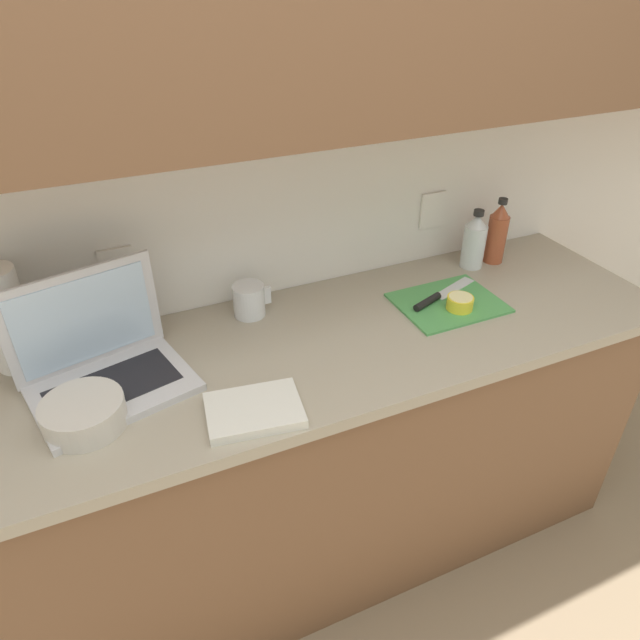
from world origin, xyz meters
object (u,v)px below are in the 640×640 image
object	(u,v)px
lemon_half_cut	(460,303)
paper_towel_roll	(6,319)
laptop	(102,361)
cutting_board	(448,303)
bottle_oil_tall	(497,233)
bowl_white	(84,414)
measuring_cup	(249,300)
knife	(435,298)
bottle_green_soda	(474,241)

from	to	relation	value
lemon_half_cut	paper_towel_roll	world-z (taller)	paper_towel_roll
laptop	paper_towel_roll	xyz separation A→B (m)	(-0.19, 0.17, 0.07)
cutting_board	lemon_half_cut	distance (m)	0.05
bottle_oil_tall	bowl_white	bearing A→B (deg)	-168.31
paper_towel_roll	cutting_board	bearing A→B (deg)	-9.91
bowl_white	paper_towel_roll	bearing A→B (deg)	113.25
cutting_board	laptop	bearing A→B (deg)	177.73
laptop	paper_towel_roll	bearing A→B (deg)	125.58
lemon_half_cut	measuring_cup	size ratio (longest dim) A/B	0.70
laptop	lemon_half_cut	world-z (taller)	laptop
knife	lemon_half_cut	xyz separation A→B (m)	(0.04, -0.07, 0.01)
knife	bottle_green_soda	bearing A→B (deg)	11.58
knife	bottle_oil_tall	distance (m)	0.38
laptop	measuring_cup	xyz separation A→B (m)	(0.43, 0.15, -0.02)
lemon_half_cut	paper_towel_roll	size ratio (longest dim) A/B	0.29
bottle_green_soda	bowl_white	bearing A→B (deg)	-167.49
bottle_green_soda	bowl_white	size ratio (longest dim) A/B	1.10
knife	bowl_white	xyz separation A→B (m)	(-1.02, -0.13, 0.02)
laptop	knife	bearing A→B (deg)	-14.51
knife	paper_towel_roll	distance (m)	1.18
bowl_white	paper_towel_roll	distance (m)	0.36
cutting_board	measuring_cup	world-z (taller)	measuring_cup
measuring_cup	paper_towel_roll	bearing A→B (deg)	178.41
lemon_half_cut	bowl_white	distance (m)	1.07
knife	paper_towel_roll	size ratio (longest dim) A/B	1.00
cutting_board	bowl_white	xyz separation A→B (m)	(-1.06, -0.10, 0.03)
laptop	bottle_green_soda	bearing A→B (deg)	-7.04
bottle_oil_tall	knife	bearing A→B (deg)	-155.69
bottle_oil_tall	cutting_board	bearing A→B (deg)	-149.94
cutting_board	knife	xyz separation A→B (m)	(-0.04, 0.02, 0.01)
bottle_oil_tall	bowl_white	world-z (taller)	bottle_oil_tall
bottle_green_soda	knife	bearing A→B (deg)	-148.29
laptop	paper_towel_roll	world-z (taller)	laptop
laptop	bowl_white	world-z (taller)	laptop
measuring_cup	bowl_white	distance (m)	0.57
laptop	measuring_cup	size ratio (longest dim) A/B	3.74
cutting_board	paper_towel_roll	bearing A→B (deg)	170.09
laptop	lemon_half_cut	xyz separation A→B (m)	(1.00, -0.09, -0.04)
measuring_cup	cutting_board	bearing A→B (deg)	-18.53
knife	bowl_white	size ratio (longest dim) A/B	1.49
bowl_white	paper_towel_roll	world-z (taller)	paper_towel_roll
knife	bottle_green_soda	size ratio (longest dim) A/B	1.36
knife	paper_towel_roll	bearing A→B (deg)	150.77
bottle_green_soda	measuring_cup	bearing A→B (deg)	179.01
paper_towel_roll	bottle_oil_tall	bearing A→B (deg)	-1.18
laptop	cutting_board	distance (m)	1.00
measuring_cup	lemon_half_cut	bearing A→B (deg)	-22.32
cutting_board	bottle_green_soda	distance (m)	0.29
knife	lemon_half_cut	size ratio (longest dim) A/B	3.48
lemon_half_cut	bottle_oil_tall	xyz separation A→B (m)	(0.30, 0.22, 0.07)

